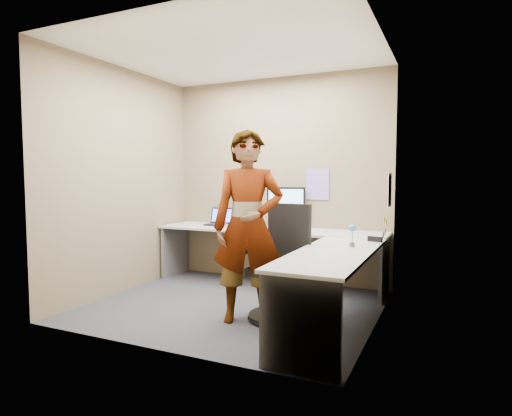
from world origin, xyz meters
The scene contains 21 objects.
ground centered at (0.00, 0.00, 0.00)m, with size 3.00×3.00×0.00m, color #29292E.
wall_back centered at (0.00, 1.30, 1.35)m, with size 3.00×3.00×0.00m, color brown.
wall_right centered at (1.50, 0.00, 1.35)m, with size 2.70×2.70×0.00m, color brown.
wall_left centered at (-1.50, 0.00, 1.35)m, with size 2.70×2.70×0.00m, color brown.
ceiling centered at (0.00, 0.00, 2.70)m, with size 3.00×3.00×0.00m, color white.
desk centered at (0.44, 0.39, 0.59)m, with size 2.98×2.58×0.73m.
paper_ream centered at (0.17, 1.13, 0.76)m, with size 0.31×0.23×0.06m, color red.
monitor centered at (0.17, 1.14, 1.07)m, with size 0.49×0.20×0.47m.
laptop centered at (-0.78, 1.09, 0.79)m, with size 0.33×0.28×0.23m.
trackball_mouse centered at (-0.55, 0.83, 0.76)m, with size 0.12×0.08×0.07m.
origami centered at (0.25, 0.90, 0.76)m, with size 0.10×0.10×0.06m, color white.
stapler centered at (1.42, 0.43, 0.76)m, with size 0.15×0.04×0.06m, color black.
flower centered at (1.27, 0.02, 0.87)m, with size 0.07×0.07×0.22m.
calendar_purple centered at (0.55, 1.29, 1.30)m, with size 0.30×0.01×0.40m, color #846BB7.
calendar_white centered at (1.49, 0.90, 1.25)m, with size 0.01×0.28×0.38m, color white.
sticky_note_a centered at (1.49, 0.55, 0.95)m, with size 0.01×0.07×0.07m, color #F2E059.
sticky_note_b centered at (1.49, 0.60, 0.82)m, with size 0.01×0.07×0.07m, color pink.
sticky_note_c centered at (1.49, 0.48, 0.80)m, with size 0.01×0.07×0.07m, color pink.
sticky_note_d centered at (1.49, 0.70, 0.92)m, with size 0.01×0.07×0.07m, color #F2E059.
office_chair centered at (0.63, -0.16, 0.45)m, with size 0.59×0.59×1.11m.
person centered at (0.36, -0.36, 0.92)m, with size 0.67×0.44×1.84m, color #999399.
Camera 1 is at (2.12, -4.02, 1.40)m, focal length 30.00 mm.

